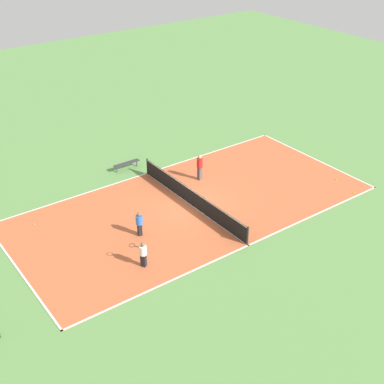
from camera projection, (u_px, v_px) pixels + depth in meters
ground_plane at (192, 206)px, 30.71m from camera, size 80.00×80.00×0.00m
court_surface at (192, 205)px, 30.71m from camera, size 9.87×20.56×0.02m
tennis_net at (192, 197)px, 30.43m from camera, size 9.67×0.10×1.07m
bench at (127, 164)px, 34.48m from camera, size 0.36×1.80×0.45m
player_coach_red at (200, 166)px, 32.94m from camera, size 0.43×0.43×1.69m
player_far_white at (143, 253)px, 25.43m from camera, size 0.97×0.75×1.35m
player_near_blue at (139, 223)px, 27.72m from camera, size 0.43×0.43×1.37m
tennis_ball_near_net at (34, 224)px, 28.91m from camera, size 0.07×0.07×0.07m
tennis_ball_far_baseline at (336, 179)px, 33.38m from camera, size 0.07×0.07×0.07m
tennis_ball_midcourt at (355, 193)px, 31.88m from camera, size 0.07×0.07×0.07m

